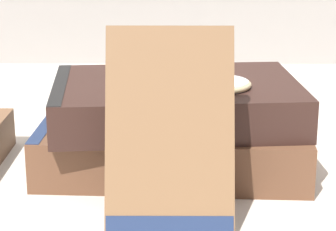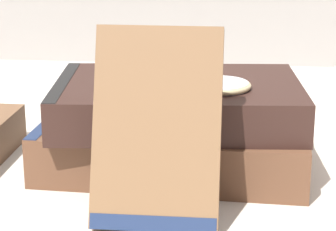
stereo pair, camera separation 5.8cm
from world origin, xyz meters
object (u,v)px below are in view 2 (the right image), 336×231
object	(u,v)px
book_flat_bottom	(171,141)
book_flat_top	(172,102)
book_leaning_front	(157,135)
pocket_watch	(220,85)

from	to	relation	value
book_flat_bottom	book_flat_top	size ratio (longest dim) A/B	1.07
book_flat_bottom	book_flat_top	xyz separation A→B (m)	(0.00, -0.01, 0.04)
book_leaning_front	book_flat_top	bearing A→B (deg)	89.90
book_flat_top	book_flat_bottom	bearing A→B (deg)	97.32
pocket_watch	book_leaning_front	bearing A→B (deg)	-114.42
book_flat_bottom	book_leaning_front	world-z (taller)	book_leaning_front
book_leaning_front	pocket_watch	bearing A→B (deg)	65.58
book_flat_bottom	book_leaning_front	xyz separation A→B (m)	(0.00, -0.13, 0.05)
book_flat_top	pocket_watch	xyz separation A→B (m)	(0.04, -0.02, 0.02)
book_flat_top	book_leaning_front	xyz separation A→B (m)	(-0.00, -0.12, 0.01)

